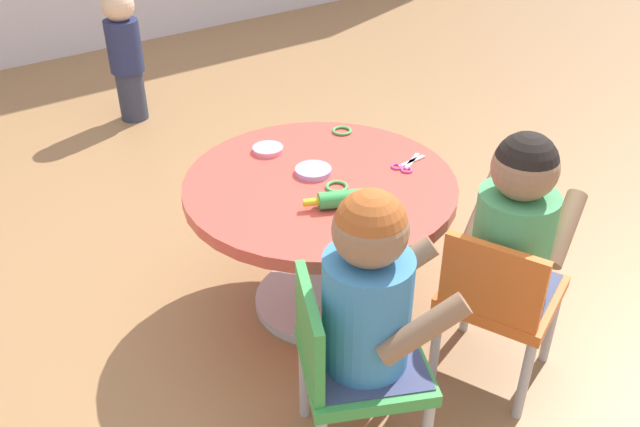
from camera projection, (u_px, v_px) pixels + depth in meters
name	position (u px, v px, depth m)	size (l,w,h in m)	color
ground_plane	(320.00, 302.00, 2.33)	(10.00, 10.00, 0.00)	#9E7247
craft_table	(320.00, 214.00, 2.14)	(0.84, 0.84, 0.48)	silver
child_chair_left	(350.00, 364.00, 1.66)	(0.40, 0.40, 0.54)	#B7B7BC
seated_child_left	(370.00, 290.00, 1.55)	(0.43, 0.39, 0.51)	#3F4772
child_chair_right	(498.00, 297.00, 1.88)	(0.39, 0.39, 0.54)	#B7B7BC
seated_child_right	(515.00, 222.00, 1.78)	(0.42, 0.38, 0.51)	#3F4772
toddler_standing	(125.00, 52.00, 3.40)	(0.17, 0.17, 0.67)	#33384C
rolling_pin	(343.00, 199.00, 1.93)	(0.22, 0.12, 0.05)	green
craft_scissors	(406.00, 165.00, 2.14)	(0.14, 0.09, 0.01)	silver
playdough_blob_0	(313.00, 171.00, 2.10)	(0.11, 0.11, 0.02)	#CC99E5
playdough_blob_1	(268.00, 149.00, 2.22)	(0.10, 0.10, 0.02)	pink
cookie_cutter_0	(342.00, 131.00, 2.35)	(0.07, 0.07, 0.01)	#4CB259
cookie_cutter_1	(337.00, 187.00, 2.03)	(0.07, 0.07, 0.01)	#4CB259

